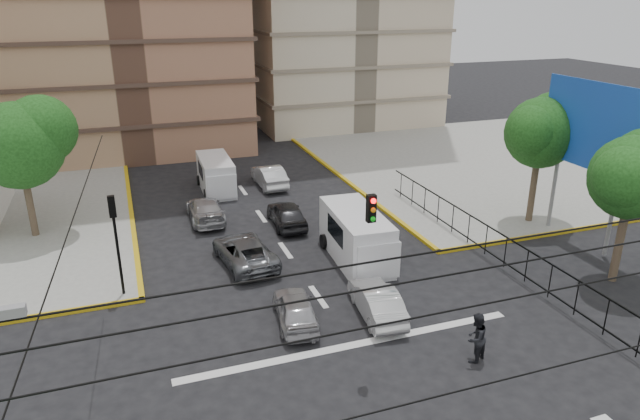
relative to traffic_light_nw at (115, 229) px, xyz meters
name	(u,v)px	position (x,y,z in m)	size (l,w,h in m)	color
ground	(366,364)	(7.80, -7.80, -3.11)	(160.00, 160.00, 0.00)	black
sidewalk_ne	(499,161)	(27.80, 12.20, -3.04)	(26.00, 26.00, 0.15)	gray
stop_line	(353,345)	(7.80, -6.60, -3.11)	(13.00, 0.40, 0.01)	silver
park_fence	(503,270)	(16.80, -3.30, -3.11)	(0.10, 22.50, 1.66)	black
billboard	(593,128)	(22.25, -1.80, 2.89)	(0.36, 6.20, 8.10)	slate
tree_park_a	(635,174)	(20.88, -5.79, 1.90)	(4.41, 3.60, 6.83)	#473828
tree_park_c	(542,129)	(21.89, 1.21, 2.22)	(4.65, 3.80, 7.25)	#473828
tree_tudor	(20,141)	(-4.10, 8.21, 2.11)	(5.39, 4.40, 7.43)	#473828
traffic_light_nw	(115,229)	(0.00, 0.00, 0.00)	(0.28, 0.22, 4.40)	black
traffic_light_hanging	(401,229)	(7.80, -9.84, 2.79)	(18.00, 9.12, 0.92)	black
van_right_lane	(358,239)	(10.74, -0.17, -1.93)	(2.43, 5.52, 2.43)	silver
van_left_lane	(216,176)	(6.19, 12.52, -2.05)	(2.05, 4.88, 2.18)	silver
car_silver_front_left	(295,308)	(6.29, -4.41, -2.49)	(1.47, 3.65, 1.24)	#A8A7AC
car_white_front_right	(377,301)	(9.50, -4.97, -2.47)	(1.36, 3.91, 1.29)	silver
car_grey_mid_left	(244,251)	(5.56, 1.38, -2.45)	(2.20, 4.77, 1.33)	slate
car_silver_rear_left	(205,210)	(4.68, 7.66, -2.46)	(1.84, 4.52, 1.31)	#A1A2A6
car_darkgrey_mid_right	(287,214)	(8.80, 5.32, -2.41)	(1.65, 4.10, 1.40)	#262628
car_white_rear_right	(269,176)	(9.68, 12.47, -2.39)	(1.52, 4.37, 1.44)	silver
pedestrian_crosswalk	(476,338)	(11.46, -8.87, -2.19)	(0.90, 0.70, 1.85)	black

